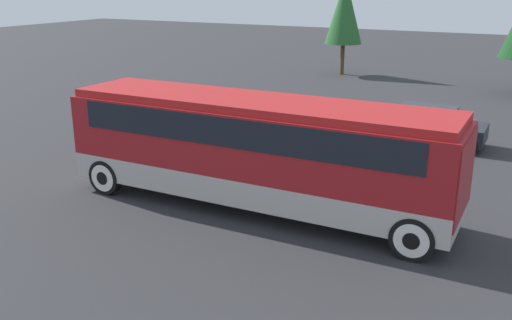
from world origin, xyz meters
TOP-DOWN VIEW (x-y plane):
  - ground_plane at (0.00, 0.00)m, footprint 120.00×120.00m
  - tour_bus at (0.10, 0.00)m, footprint 11.18×2.67m
  - parked_car_near at (2.98, 9.04)m, footprint 4.22×1.92m
  - parked_car_mid at (-1.99, 5.42)m, footprint 4.37×1.84m
  - tree_right at (-5.85, 23.80)m, footprint 2.48×2.48m

SIDE VIEW (x-z plane):
  - ground_plane at x=0.00m, z-range 0.00..0.00m
  - parked_car_near at x=2.98m, z-range 0.00..1.46m
  - parked_car_mid at x=-1.99m, z-range -0.02..1.49m
  - tour_bus at x=0.10m, z-range 0.33..3.49m
  - tree_right at x=-5.85m, z-range 1.02..7.46m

